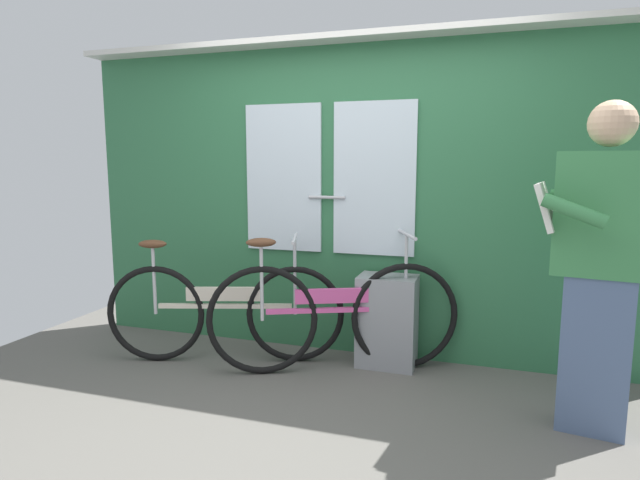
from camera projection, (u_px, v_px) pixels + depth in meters
name	position (u px, v px, depth m)	size (l,w,h in m)	color
ground_plane	(295.00, 434.00, 2.86)	(5.34, 4.19, 0.04)	#56544F
train_door_wall	(354.00, 194.00, 3.89)	(4.34, 0.28, 2.31)	#2D6B42
bicycle_near_door	(224.00, 311.00, 3.80)	(1.65, 0.64, 0.91)	black
bicycle_leaning_behind	(333.00, 315.00, 3.61)	(1.61, 0.77, 0.96)	black
passenger_reading_newspaper	(599.00, 263.00, 2.72)	(0.61, 0.54, 1.74)	slate
trash_bin_by_wall	(387.00, 321.00, 3.73)	(0.41, 0.28, 0.65)	gray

